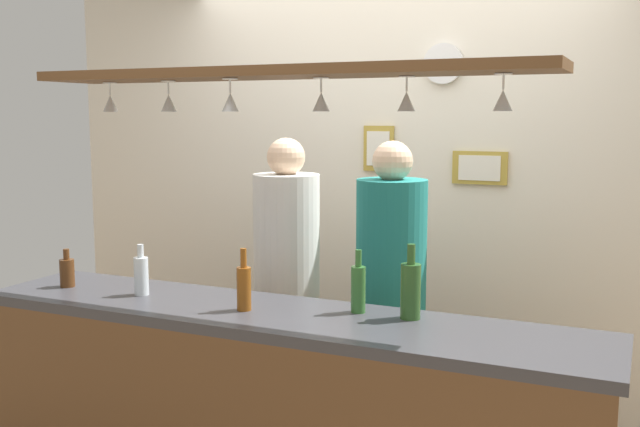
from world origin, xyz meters
TOP-DOWN VIEW (x-y plane):
  - back_wall at (0.00, 1.10)m, footprint 4.40×0.06m
  - bar_counter at (0.00, -0.50)m, footprint 2.70×0.55m
  - overhead_glass_rack at (0.00, -0.30)m, footprint 2.20×0.36m
  - hanging_wineglass_far_left at (-0.89, -0.26)m, footprint 0.07×0.07m
  - hanging_wineglass_left at (-0.54, -0.30)m, footprint 0.07×0.07m
  - hanging_wineglass_center_left at (-0.19, -0.36)m, footprint 0.07×0.07m
  - hanging_wineglass_center at (0.18, -0.28)m, footprint 0.07×0.07m
  - hanging_wineglass_center_right at (0.51, -0.23)m, footprint 0.07×0.07m
  - hanging_wineglass_right at (0.88, -0.28)m, footprint 0.07×0.07m
  - person_left_white_patterned_shirt at (-0.31, 0.36)m, footprint 0.34×0.34m
  - person_middle_teal_shirt at (0.26, 0.36)m, footprint 0.34×0.34m
  - bottle_beer_green_import at (0.31, -0.22)m, footprint 0.06×0.06m
  - bottle_beer_amber_tall at (-0.13, -0.38)m, footprint 0.06×0.06m
  - bottle_champagne_green at (0.54, -0.22)m, footprint 0.08×0.08m
  - bottle_beer_brown_stubby at (-1.09, -0.36)m, footprint 0.07×0.07m
  - bottle_soda_clear at (-0.68, -0.34)m, footprint 0.06×0.06m
  - picture_frame_lower_pair at (0.53, 1.06)m, footprint 0.30×0.02m
  - picture_frame_crest at (-0.06, 1.06)m, footprint 0.18×0.02m
  - wall_clock at (0.31, 1.05)m, footprint 0.22×0.03m

SIDE VIEW (x-z plane):
  - bar_counter at x=0.00m, z-range 0.17..1.14m
  - person_middle_teal_shirt at x=0.26m, z-range 0.17..1.81m
  - person_left_white_patterned_shirt at x=-0.31m, z-range 0.17..1.82m
  - bottle_beer_brown_stubby at x=-1.09m, z-range 0.94..1.12m
  - bottle_soda_clear at x=-0.68m, z-range 0.94..1.17m
  - bottle_beer_amber_tall at x=-0.13m, z-range 0.93..1.19m
  - bottle_beer_green_import at x=0.31m, z-range 0.94..1.20m
  - bottle_champagne_green at x=0.54m, z-range 0.93..1.23m
  - back_wall at x=0.00m, z-range 0.00..2.60m
  - picture_frame_lower_pair at x=0.53m, z-range 1.39..1.57m
  - picture_frame_crest at x=-0.06m, z-range 1.44..1.70m
  - hanging_wineglass_far_left at x=-0.89m, z-range 1.75..1.89m
  - hanging_wineglass_left at x=-0.54m, z-range 1.75..1.89m
  - hanging_wineglass_center_left at x=-0.19m, z-range 1.75..1.89m
  - hanging_wineglass_center at x=0.18m, z-range 1.75..1.89m
  - hanging_wineglass_center_right at x=0.51m, z-range 1.75..1.89m
  - hanging_wineglass_right at x=0.88m, z-range 1.75..1.89m
  - overhead_glass_rack at x=0.00m, z-range 1.91..1.95m
  - wall_clock at x=0.31m, z-range 1.93..2.15m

